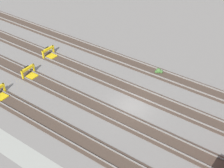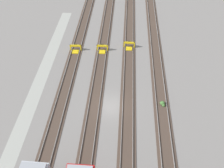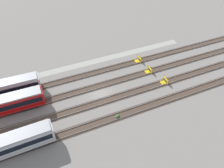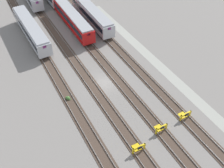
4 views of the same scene
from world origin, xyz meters
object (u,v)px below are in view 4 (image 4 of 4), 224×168
object	(u,v)px
weed_clump	(68,98)
subway_car_front_row_leftmost	(73,19)
bumper_stop_nearest_track	(184,115)
subway_car_front_row_left_inner	(31,30)
subway_car_front_row_right_inner	(92,14)
bumper_stop_middle_track	(138,148)
bumper_stop_near_inner_track	(160,128)

from	to	relation	value
weed_clump	subway_car_front_row_leftmost	bearing A→B (deg)	-24.69
bumper_stop_nearest_track	weed_clump	bearing A→B (deg)	49.63
subway_car_front_row_leftmost	subway_car_front_row_left_inner	size ratio (longest dim) A/B	1.00
subway_car_front_row_left_inner	subway_car_front_row_right_inner	world-z (taller)	same
subway_car_front_row_left_inner	bumper_stop_middle_track	distance (m)	34.84
bumper_stop_near_inner_track	bumper_stop_middle_track	distance (m)	4.86
subway_car_front_row_right_inner	bumper_stop_middle_track	bearing A→B (deg)	164.71
subway_car_front_row_right_inner	weed_clump	size ratio (longest dim) A/B	19.63
subway_car_front_row_right_inner	bumper_stop_middle_track	size ratio (longest dim) A/B	9.00
subway_car_front_row_left_inner	subway_car_front_row_right_inner	distance (m)	14.14
bumper_stop_nearest_track	bumper_stop_middle_track	xyz separation A→B (m)	(-1.52, 9.38, 0.00)
subway_car_front_row_left_inner	weed_clump	size ratio (longest dim) A/B	19.63
subway_car_front_row_leftmost	bumper_stop_middle_track	distance (m)	34.85
bumper_stop_near_inner_track	subway_car_front_row_right_inner	bearing A→B (deg)	-8.13
subway_car_front_row_leftmost	weed_clump	xyz separation A→B (m)	(-20.86, 9.59, -1.80)
subway_car_front_row_right_inner	weed_clump	world-z (taller)	subway_car_front_row_right_inner
subway_car_front_row_leftmost	subway_car_front_row_left_inner	world-z (taller)	same
subway_car_front_row_left_inner	bumper_stop_nearest_track	size ratio (longest dim) A/B	9.01
subway_car_front_row_leftmost	bumper_stop_nearest_track	bearing A→B (deg)	-171.97
subway_car_front_row_left_inner	weed_clump	distance (m)	20.94
bumper_stop_middle_track	weed_clump	distance (m)	14.47
subway_car_front_row_left_inner	bumper_stop_nearest_track	distance (m)	35.89
bumper_stop_nearest_track	weed_clump	distance (m)	18.69
subway_car_front_row_right_inner	subway_car_front_row_leftmost	bearing A→B (deg)	90.00
weed_clump	bumper_stop_nearest_track	bearing A→B (deg)	-130.37
bumper_stop_middle_track	bumper_stop_nearest_track	bearing A→B (deg)	-80.78
subway_car_front_row_leftmost	subway_car_front_row_left_inner	bearing A→B (deg)	90.00
bumper_stop_nearest_track	weed_clump	xyz separation A→B (m)	(12.11, 14.24, -0.27)
bumper_stop_near_inner_track	bumper_stop_middle_track	bearing A→B (deg)	105.19
bumper_stop_nearest_track	bumper_stop_middle_track	size ratio (longest dim) A/B	1.00
bumper_stop_near_inner_track	weed_clump	world-z (taller)	bumper_stop_near_inner_track
subway_car_front_row_left_inner	weed_clump	bearing A→B (deg)	179.60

